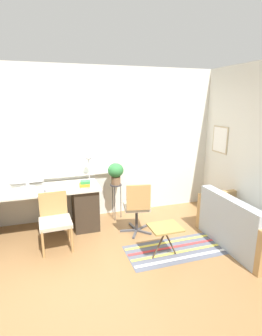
% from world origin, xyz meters
% --- Properties ---
extents(ground_plane, '(14.00, 14.00, 0.00)m').
position_xyz_m(ground_plane, '(0.00, 0.00, 0.00)').
color(ground_plane, olive).
extents(wall_back_with_window, '(9.00, 0.12, 2.70)m').
position_xyz_m(wall_back_with_window, '(-0.01, 0.76, 1.35)').
color(wall_back_with_window, silver).
rests_on(wall_back_with_window, ground_plane).
extents(wall_right_with_picture, '(0.08, 9.00, 2.70)m').
position_xyz_m(wall_right_with_picture, '(2.44, 0.00, 1.35)').
color(wall_right_with_picture, silver).
rests_on(wall_right_with_picture, ground_plane).
extents(desk, '(2.19, 0.68, 0.74)m').
position_xyz_m(desk, '(-1.02, 0.34, 0.40)').
color(desk, beige).
rests_on(desk, ground_plane).
extents(monitor, '(0.50, 0.21, 0.42)m').
position_xyz_m(monitor, '(-1.05, 0.48, 0.96)').
color(monitor, silver).
rests_on(monitor, desk).
extents(keyboard, '(0.39, 0.13, 0.02)m').
position_xyz_m(keyboard, '(-1.08, 0.17, 0.75)').
color(keyboard, silver).
rests_on(keyboard, desk).
extents(mouse, '(0.04, 0.07, 0.03)m').
position_xyz_m(mouse, '(-0.79, 0.20, 0.76)').
color(mouse, slate).
rests_on(mouse, desk).
extents(desk_lamp, '(0.15, 0.15, 0.46)m').
position_xyz_m(desk_lamp, '(-0.04, 0.52, 1.06)').
color(desk_lamp, '#ADADB2').
rests_on(desk_lamp, desk).
extents(book_stack, '(0.19, 0.17, 0.12)m').
position_xyz_m(book_stack, '(-0.17, 0.16, 0.80)').
color(book_stack, white).
rests_on(book_stack, desk).
extents(desk_chair_wooden, '(0.47, 0.47, 0.80)m').
position_xyz_m(desk_chair_wooden, '(-0.67, -0.19, 0.44)').
color(desk_chair_wooden, '#B2844C').
rests_on(desk_chair_wooden, ground_plane).
extents(office_chair_swivel, '(0.53, 0.53, 0.88)m').
position_xyz_m(office_chair_swivel, '(0.60, -0.18, 0.47)').
color(office_chair_swivel, '#47474C').
rests_on(office_chair_swivel, ground_plane).
extents(couch_loveseat, '(0.71, 1.42, 0.77)m').
position_xyz_m(couch_loveseat, '(1.96, -1.00, 0.27)').
color(couch_loveseat, '#9EA8B2').
rests_on(couch_loveseat, ground_plane).
extents(plant_stand, '(0.21, 0.21, 0.66)m').
position_xyz_m(plant_stand, '(0.42, 0.46, 0.55)').
color(plant_stand, '#333338').
rests_on(plant_stand, ground_plane).
extents(potted_plant, '(0.28, 0.28, 0.39)m').
position_xyz_m(potted_plant, '(0.42, 0.46, 0.89)').
color(potted_plant, brown).
rests_on(potted_plant, plant_stand).
extents(floor_rug_striped, '(1.49, 0.65, 0.01)m').
position_xyz_m(floor_rug_striped, '(0.99, -0.84, 0.00)').
color(floor_rug_striped, '#565B6B').
rests_on(floor_rug_striped, ground_plane).
extents(folding_stool, '(0.42, 0.36, 0.46)m').
position_xyz_m(folding_stool, '(0.75, -0.93, 0.41)').
color(folding_stool, olive).
rests_on(folding_stool, ground_plane).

